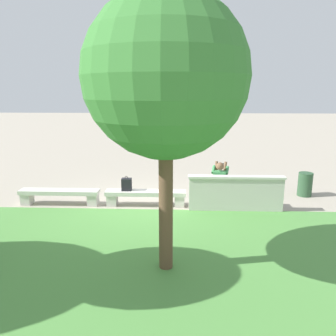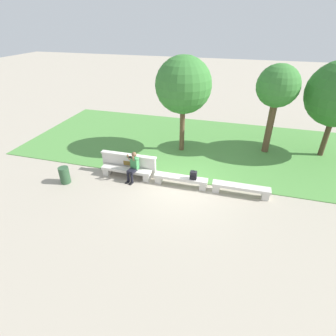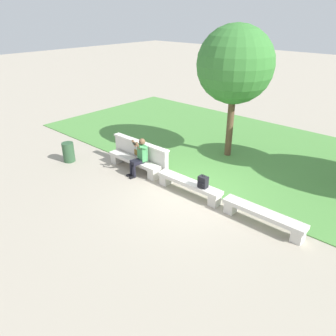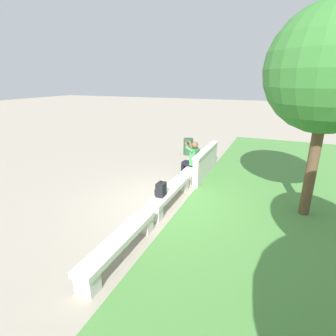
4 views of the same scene
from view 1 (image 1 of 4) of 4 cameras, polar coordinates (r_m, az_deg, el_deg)
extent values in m
plane|color=#A89E8C|center=(9.65, -3.89, -6.54)|extent=(80.00, 80.00, 0.00)
cube|color=#518E42|center=(5.76, -8.86, -21.34)|extent=(19.40, 8.00, 0.03)
cube|color=beige|center=(9.59, 11.35, -4.44)|extent=(2.33, 0.40, 0.12)
cube|color=beige|center=(9.86, 16.97, -5.65)|extent=(0.28, 0.34, 0.33)
cube|color=beige|center=(9.55, 5.43, -5.72)|extent=(0.28, 0.34, 0.33)
cube|color=beige|center=(9.52, -3.93, -4.33)|extent=(2.33, 0.40, 0.12)
cube|color=beige|center=(9.54, 2.01, -5.70)|extent=(0.28, 0.34, 0.33)
cube|color=beige|center=(9.75, -9.69, -5.47)|extent=(0.28, 0.34, 0.33)
cube|color=beige|center=(10.11, -18.39, -3.95)|extent=(2.33, 0.40, 0.12)
cube|color=beige|center=(9.88, -12.92, -5.37)|extent=(0.28, 0.34, 0.33)
cube|color=beige|center=(10.56, -23.32, -4.92)|extent=(0.28, 0.34, 0.33)
cube|color=beige|center=(9.24, 11.70, -4.59)|extent=(2.57, 0.18, 0.95)
cube|color=silver|center=(9.10, 11.85, -1.56)|extent=(2.63, 0.24, 0.06)
cube|color=brown|center=(9.30, 11.63, -3.73)|extent=(0.44, 0.02, 0.22)
cube|color=black|center=(10.06, 9.66, -5.67)|extent=(0.15, 0.26, 0.06)
cylinder|color=black|center=(9.93, 9.67, -4.66)|extent=(0.11, 0.11, 0.42)
cube|color=black|center=(10.08, 8.53, -5.60)|extent=(0.15, 0.26, 0.06)
cylinder|color=black|center=(9.95, 8.52, -4.58)|extent=(0.11, 0.11, 0.42)
cube|color=black|center=(9.68, 9.04, -3.44)|extent=(0.38, 0.47, 0.12)
cube|color=#3D894C|center=(9.38, 8.96, -2.19)|extent=(0.38, 0.29, 0.56)
sphere|color=brown|center=(9.28, 9.05, 0.31)|extent=(0.22, 0.22, 0.22)
cylinder|color=#3D894C|center=(9.39, 10.24, -0.40)|extent=(0.15, 0.32, 0.21)
cylinder|color=brown|center=(9.51, 9.94, 0.28)|extent=(0.14, 0.20, 0.27)
cylinder|color=#3D894C|center=(9.42, 7.94, -0.27)|extent=(0.15, 0.32, 0.21)
cylinder|color=brown|center=(9.53, 8.44, 0.37)|extent=(0.10, 0.19, 0.27)
cube|color=black|center=(9.57, 9.23, 0.64)|extent=(0.15, 0.04, 0.08)
cube|color=black|center=(9.55, -7.22, -2.86)|extent=(0.28, 0.20, 0.36)
cube|color=black|center=(9.67, -7.10, -3.09)|extent=(0.20, 0.06, 0.16)
torus|color=black|center=(9.49, -7.25, -1.70)|extent=(0.10, 0.02, 0.10)
cylinder|color=brown|center=(5.92, -0.38, -5.77)|extent=(0.26, 0.26, 2.68)
sphere|color=#387A33|center=(5.60, -0.42, 15.70)|extent=(2.78, 2.78, 2.78)
cylinder|color=#2D5133|center=(11.28, 22.75, -2.63)|extent=(0.44, 0.44, 0.75)
camera|label=2|loc=(18.84, -7.68, 22.89)|focal=28.00mm
camera|label=3|loc=(17.54, -20.80, 19.12)|focal=35.00mm
camera|label=4|loc=(9.67, -46.46, 9.48)|focal=28.00mm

